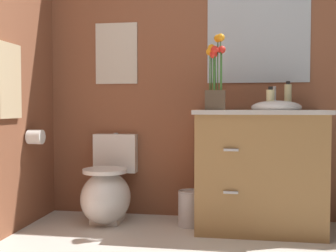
{
  "coord_description": "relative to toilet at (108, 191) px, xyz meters",
  "views": [
    {
      "loc": [
        0.16,
        -1.72,
        0.9
      ],
      "look_at": [
        -0.34,
        1.36,
        0.76
      ],
      "focal_mm": 44.94,
      "sensor_mm": 36.0,
      "label": 1
    }
  ],
  "objects": [
    {
      "name": "trash_bin",
      "position": [
        0.65,
        -0.01,
        -0.11
      ],
      "size": [
        0.18,
        0.18,
        0.27
      ],
      "color": "#B7B7BC",
      "rests_on": "ground_plane"
    },
    {
      "name": "toilet",
      "position": [
        0.0,
        0.0,
        0.0
      ],
      "size": [
        0.38,
        0.59,
        0.69
      ],
      "color": "white",
      "rests_on": "ground_plane"
    },
    {
      "name": "soap_bottle",
      "position": [
        1.24,
        -0.04,
        0.72
      ],
      "size": [
        0.06,
        0.06,
        0.17
      ],
      "color": "beige",
      "rests_on": "vanity_cabinet"
    },
    {
      "name": "toilet_paper_roll",
      "position": [
        -0.5,
        -0.2,
        0.44
      ],
      "size": [
        0.11,
        0.11,
        0.11
      ],
      "primitive_type": "cylinder",
      "rotation": [
        0.0,
        1.57,
        0.0
      ],
      "color": "white"
    },
    {
      "name": "vanity_cabinet",
      "position": [
        1.17,
        -0.03,
        0.21
      ],
      "size": [
        0.94,
        0.56,
        1.06
      ],
      "color": "#9E7242",
      "rests_on": "ground_plane"
    },
    {
      "name": "hanging_towel",
      "position": [
        -0.56,
        -0.46,
        0.84
      ],
      "size": [
        0.03,
        0.28,
        0.52
      ],
      "primitive_type": "cube",
      "color": "tan"
    },
    {
      "name": "wall_mirror",
      "position": [
        1.16,
        0.27,
        1.21
      ],
      "size": [
        0.8,
        0.01,
        0.7
      ],
      "primitive_type": "cube",
      "color": "#B2BCC6"
    },
    {
      "name": "wall_poster",
      "position": [
        -0.0,
        0.27,
        1.11
      ],
      "size": [
        0.36,
        0.01,
        0.51
      ],
      "primitive_type": "cube",
      "color": "beige"
    },
    {
      "name": "lotion_bottle",
      "position": [
        1.38,
        0.11,
        0.74
      ],
      "size": [
        0.05,
        0.05,
        0.22
      ],
      "color": "beige",
      "rests_on": "vanity_cabinet"
    },
    {
      "name": "flower_vase",
      "position": [
        0.85,
        -0.12,
        0.84
      ],
      "size": [
        0.14,
        0.14,
        0.54
      ],
      "color": "#4C3D2D",
      "rests_on": "vanity_cabinet"
    },
    {
      "name": "wall_back",
      "position": [
        1.03,
        0.3,
        1.01
      ],
      "size": [
        4.37,
        0.05,
        2.5
      ],
      "primitive_type": "cube",
      "color": "brown",
      "rests_on": "ground_plane"
    }
  ]
}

